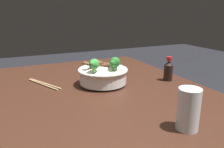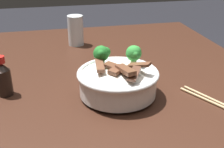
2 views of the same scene
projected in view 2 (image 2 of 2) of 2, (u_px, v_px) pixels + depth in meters
The scene contains 5 objects.
dining_table at pixel (126, 109), 0.91m from camera, with size 1.16×0.87×0.79m.
rice_bowl at pixel (118, 79), 0.75m from camera, with size 0.21×0.21×0.13m.
drinking_glass at pixel (76, 32), 1.12m from camera, with size 0.06×0.06×0.12m.
chopsticks_pair at pixel (217, 103), 0.72m from camera, with size 0.20×0.11×0.01m.
soy_sauce_bottle at pixel (4, 78), 0.75m from camera, with size 0.04×0.04×0.11m.
Camera 2 is at (0.75, -0.21, 1.17)m, focal length 46.15 mm.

